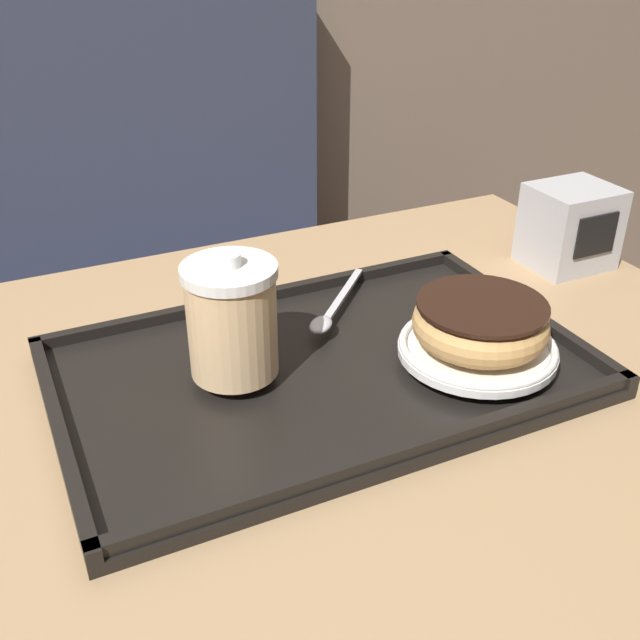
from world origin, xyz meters
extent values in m
cube|color=#33384C|center=(-0.24, 0.84, 0.23)|extent=(1.40, 0.44, 0.45)
cube|color=tan|center=(0.00, 0.00, 0.73)|extent=(0.97, 0.72, 0.03)
cylinder|color=#333338|center=(0.00, 0.00, 0.36)|extent=(0.08, 0.08, 0.71)
cube|color=black|center=(0.01, 0.00, 0.75)|extent=(0.51, 0.32, 0.01)
cube|color=black|center=(0.01, -0.15, 0.76)|extent=(0.51, 0.01, 0.01)
cube|color=black|center=(0.01, 0.16, 0.76)|extent=(0.51, 0.01, 0.01)
cube|color=black|center=(-0.24, 0.00, 0.76)|extent=(0.01, 0.32, 0.01)
cube|color=black|center=(0.26, 0.00, 0.76)|extent=(0.01, 0.32, 0.01)
cylinder|color=#E0B784|center=(-0.08, 0.01, 0.82)|extent=(0.08, 0.08, 0.10)
cylinder|color=white|center=(-0.08, 0.01, 0.87)|extent=(0.09, 0.09, 0.01)
cylinder|color=white|center=(-0.08, 0.01, 0.88)|extent=(0.02, 0.02, 0.01)
cylinder|color=white|center=(0.15, -0.06, 0.77)|extent=(0.15, 0.15, 0.01)
torus|color=white|center=(0.15, -0.06, 0.78)|extent=(0.15, 0.15, 0.01)
torus|color=tan|center=(0.15, -0.06, 0.80)|extent=(0.13, 0.13, 0.04)
cylinder|color=black|center=(0.15, -0.06, 0.82)|extent=(0.12, 0.12, 0.00)
ellipsoid|color=silver|center=(0.03, 0.05, 0.77)|extent=(0.04, 0.04, 0.01)
cube|color=silver|center=(0.09, 0.11, 0.77)|extent=(0.09, 0.10, 0.00)
cube|color=#B7B7BC|center=(0.41, 0.11, 0.79)|extent=(0.10, 0.09, 0.10)
cube|color=black|center=(0.41, 0.06, 0.80)|extent=(0.06, 0.00, 0.05)
camera|label=1|loc=(-0.26, -0.55, 1.15)|focal=42.00mm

